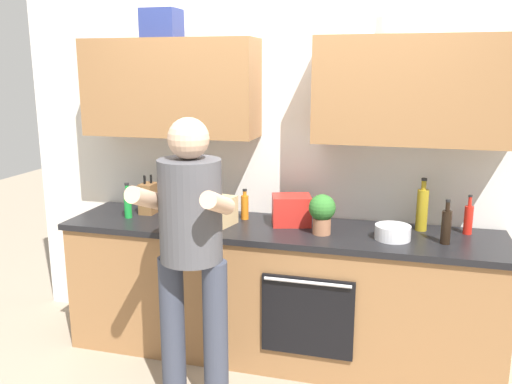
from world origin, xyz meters
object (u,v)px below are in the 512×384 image
Objects in this scene: bottle_hotsauce at (468,219)px; mixing_bowl at (393,232)px; bottle_oil at (422,209)px; knife_block at (149,198)px; cup_coffee at (173,215)px; grocery_bag_crisps at (291,210)px; person_standing at (191,243)px; bottle_juice at (245,206)px; grocery_bag_bread at (218,211)px; bottle_soda at (128,204)px; bottle_soy at (446,226)px; potted_herb at (322,212)px.

mixing_bowl is (-0.45, -0.24, -0.05)m from bottle_hotsauce.
bottle_hotsauce is 0.73× the size of bottle_oil.
knife_block is (-1.69, 0.16, 0.07)m from mixing_bowl.
bottle_oil reaches higher than bottle_hotsauce.
grocery_bag_crisps is at bearing 10.37° from cup_coffee.
person_standing reaches higher than cup_coffee.
grocery_bag_crisps is at bearing -6.58° from bottle_juice.
grocery_bag_bread is at bearing -13.31° from knife_block.
bottle_soda is at bearing -167.20° from bottle_juice.
bottle_oil is 1.66× the size of grocery_bag_bread.
cup_coffee is 0.30m from knife_block.
bottle_soy reaches higher than bottle_juice.
bottle_juice is 1.00m from mixing_bowl.
bottle_oil is (1.15, 0.05, 0.05)m from bottle_juice.
bottle_hotsauce is at bearing 15.47° from potted_herb.
bottle_hotsauce is 0.28m from bottle_oil.
bottle_soy is 1.31× the size of grocery_bag_bread.
potted_herb is 0.70m from grocery_bag_bread.
bottle_oil reaches higher than potted_herb.
bottle_soda is 0.89× the size of knife_block.
person_standing reaches higher than knife_block.
person_standing is 6.71× the size of bottle_hotsauce.
cup_coffee is 0.43× the size of grocery_bag_bread.
bottle_soy is at bearing 24.52° from person_standing.
bottle_oil is at bearing 54.74° from mixing_bowl.
mixing_bowl is at bearing 30.58° from person_standing.
grocery_bag_crisps is at bearing 166.92° from mixing_bowl.
knife_block reaches higher than grocery_bag_crisps.
bottle_soy is 0.28m from bottle_oil.
bottle_soy is (1.35, 0.62, 0.02)m from person_standing.
bottle_juice is at bearing 2.62° from knife_block.
cup_coffee is 1.44m from mixing_bowl.
person_standing is 0.87m from grocery_bag_crisps.
bottle_hotsauce is at bearing 6.87° from cup_coffee.
knife_block reaches higher than bottle_hotsauce.
grocery_bag_bread reaches higher than mixing_bowl.
cup_coffee is at bearing -173.13° from bottle_hotsauce.
bottle_oil reaches higher than knife_block.
mixing_bowl is at bearing -152.17° from bottle_hotsauce.
potted_herb reaches higher than grocery_bag_crisps.
potted_herb reaches higher than bottle_juice.
bottle_hotsauce is at bearing 4.35° from grocery_bag_crisps.
bottle_soy is at bearing -121.35° from bottle_hotsauce.
knife_block is at bearing 59.85° from bottle_soda.
bottle_soda is 0.72× the size of bottle_oil.
grocery_bag_bread is at bearing -170.60° from bottle_oil.
bottle_soda is 2.23m from bottle_hotsauce.
bottle_hotsauce is 1.90m from cup_coffee.
grocery_bag_crisps is (-1.10, -0.08, 0.00)m from bottle_hotsauce.
bottle_hotsauce reaches higher than mixing_bowl.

